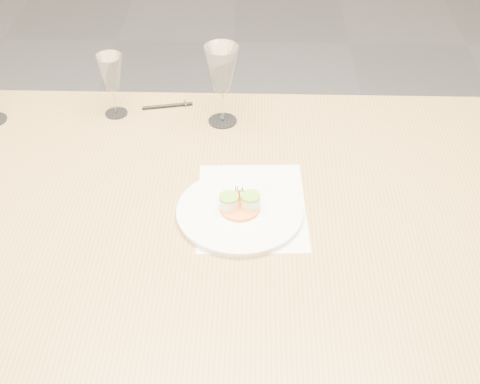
{
  "coord_description": "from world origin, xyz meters",
  "views": [
    {
      "loc": [
        0.14,
        -1.18,
        1.75
      ],
      "look_at": [
        0.1,
        -0.01,
        0.8
      ],
      "focal_mm": 50.0,
      "sensor_mm": 36.0,
      "label": 1
    }
  ],
  "objects_px": {
    "wine_glass_3": "(222,70)",
    "dinner_plate": "(240,211)",
    "dining_table": "(196,226)",
    "recipe_sheet": "(251,206)",
    "ballpoint_pen": "(168,106)",
    "wine_glass_2": "(111,74)"
  },
  "relations": [
    {
      "from": "dining_table",
      "to": "wine_glass_3",
      "type": "height_order",
      "value": "wine_glass_3"
    },
    {
      "from": "wine_glass_3",
      "to": "dinner_plate",
      "type": "bearing_deg",
      "value": -81.47
    },
    {
      "from": "recipe_sheet",
      "to": "ballpoint_pen",
      "type": "relative_size",
      "value": 2.3
    },
    {
      "from": "dining_table",
      "to": "ballpoint_pen",
      "type": "xyz_separation_m",
      "value": [
        -0.11,
        0.42,
        0.07
      ]
    },
    {
      "from": "dinner_plate",
      "to": "wine_glass_3",
      "type": "height_order",
      "value": "wine_glass_3"
    },
    {
      "from": "dining_table",
      "to": "ballpoint_pen",
      "type": "relative_size",
      "value": 17.08
    },
    {
      "from": "dinner_plate",
      "to": "wine_glass_2",
      "type": "distance_m",
      "value": 0.56
    },
    {
      "from": "ballpoint_pen",
      "to": "wine_glass_3",
      "type": "height_order",
      "value": "wine_glass_3"
    },
    {
      "from": "ballpoint_pen",
      "to": "dining_table",
      "type": "bearing_deg",
      "value": -86.99
    },
    {
      "from": "recipe_sheet",
      "to": "ballpoint_pen",
      "type": "xyz_separation_m",
      "value": [
        -0.24,
        0.42,
        0.0
      ]
    },
    {
      "from": "recipe_sheet",
      "to": "dinner_plate",
      "type": "bearing_deg",
      "value": -132.87
    },
    {
      "from": "dining_table",
      "to": "dinner_plate",
      "type": "distance_m",
      "value": 0.14
    },
    {
      "from": "dining_table",
      "to": "dinner_plate",
      "type": "relative_size",
      "value": 8.35
    },
    {
      "from": "wine_glass_2",
      "to": "wine_glass_3",
      "type": "distance_m",
      "value": 0.3
    },
    {
      "from": "ballpoint_pen",
      "to": "wine_glass_2",
      "type": "xyz_separation_m",
      "value": [
        -0.14,
        -0.04,
        0.12
      ]
    },
    {
      "from": "dinner_plate",
      "to": "wine_glass_3",
      "type": "distance_m",
      "value": 0.42
    },
    {
      "from": "dining_table",
      "to": "dinner_plate",
      "type": "xyz_separation_m",
      "value": [
        0.1,
        -0.03,
        0.08
      ]
    },
    {
      "from": "dinner_plate",
      "to": "wine_glass_3",
      "type": "relative_size",
      "value": 1.29
    },
    {
      "from": "dining_table",
      "to": "recipe_sheet",
      "type": "distance_m",
      "value": 0.15
    },
    {
      "from": "recipe_sheet",
      "to": "dining_table",
      "type": "bearing_deg",
      "value": 176.11
    },
    {
      "from": "dinner_plate",
      "to": "wine_glass_3",
      "type": "bearing_deg",
      "value": 98.53
    },
    {
      "from": "recipe_sheet",
      "to": "wine_glass_3",
      "type": "relative_size",
      "value": 1.46
    }
  ]
}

